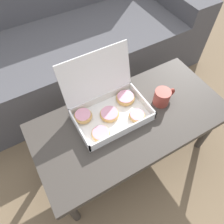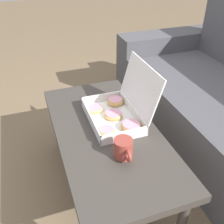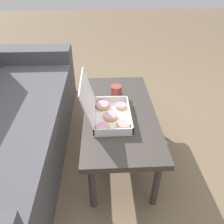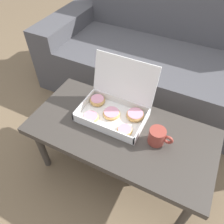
# 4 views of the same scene
# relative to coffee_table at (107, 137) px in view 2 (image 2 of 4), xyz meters

# --- Properties ---
(ground_plane) EXTENTS (12.00, 12.00, 0.00)m
(ground_plane) POSITION_rel_coffee_table_xyz_m (0.00, 0.10, -0.39)
(ground_plane) COLOR #756047
(coffee_table) EXTENTS (1.06, 0.52, 0.43)m
(coffee_table) POSITION_rel_coffee_table_xyz_m (0.00, 0.00, 0.00)
(coffee_table) COLOR #3D3833
(coffee_table) RESTS_ON ground_plane
(pastry_box) EXTENTS (0.39, 0.32, 0.30)m
(pastry_box) POSITION_rel_coffee_table_xyz_m (-0.09, 0.10, 0.10)
(pastry_box) COLOR white
(pastry_box) RESTS_ON coffee_table
(coffee_mug) EXTENTS (0.13, 0.09, 0.09)m
(coffee_mug) POSITION_rel_coffee_table_xyz_m (0.21, 0.01, 0.09)
(coffee_mug) COLOR #993D33
(coffee_mug) RESTS_ON coffee_table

